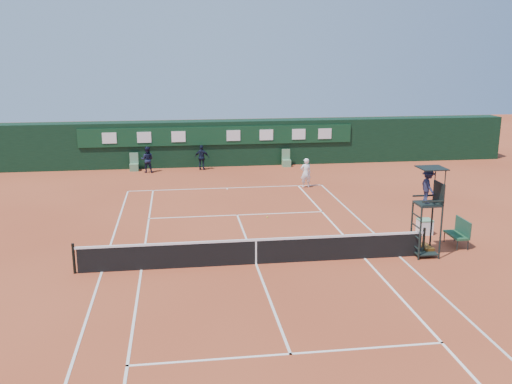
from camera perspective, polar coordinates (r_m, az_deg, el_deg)
ground at (r=20.95m, az=-0.00°, el=-7.22°), size 90.00×90.00×0.00m
court_lines at (r=20.95m, az=-0.00°, el=-7.21°), size 11.05×23.85×0.01m
tennis_net at (r=20.77m, az=-0.00°, el=-5.91°), size 12.90×0.10×1.10m
back_wall at (r=38.66m, az=-3.87°, el=4.94°), size 40.00×1.65×3.00m
linesman_chair_left at (r=37.64m, az=-12.09°, el=2.57°), size 0.55×0.50×1.15m
linesman_chair_right at (r=38.22m, az=3.05°, el=3.04°), size 0.55×0.50×1.15m
umpire_chair at (r=21.98m, az=16.86°, el=-0.09°), size 0.96×0.95×3.42m
player_bench at (r=24.05m, az=19.66°, el=-3.73°), size 0.55×1.20×1.10m
tennis_bag at (r=23.01m, az=16.65°, el=-5.48°), size 0.35×0.76×0.28m
cooler at (r=25.20m, az=16.51°, el=-3.33°), size 0.57×0.57×0.65m
tennis_ball at (r=26.50m, az=1.14°, el=-2.54°), size 0.08×0.08×0.08m
player at (r=32.32m, az=5.00°, el=1.92°), size 0.64×0.45×1.68m
ball_kid_left at (r=36.85m, az=-10.82°, el=3.21°), size 0.90×0.76×1.66m
ball_kid_right at (r=37.16m, az=-5.44°, el=3.45°), size 1.01×0.59×1.62m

